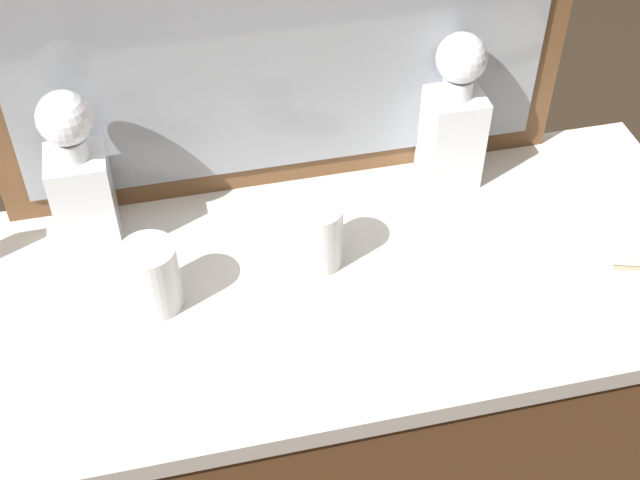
{
  "coord_description": "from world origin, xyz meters",
  "views": [
    {
      "loc": [
        -0.2,
        -0.86,
        1.84
      ],
      "look_at": [
        0.0,
        0.0,
        1.0
      ],
      "focal_mm": 48.9,
      "sensor_mm": 36.0,
      "label": 1
    }
  ],
  "objects_px": {
    "crystal_decanter_far_right": "(453,123)",
    "crystal_tumbler_far_left": "(318,237)",
    "crystal_decanter_front": "(81,187)",
    "crystal_tumbler_far_right": "(152,279)"
  },
  "relations": [
    {
      "from": "crystal_decanter_front",
      "to": "crystal_tumbler_far_right",
      "type": "bearing_deg",
      "value": -61.39
    },
    {
      "from": "crystal_decanter_front",
      "to": "crystal_tumbler_far_left",
      "type": "distance_m",
      "value": 0.35
    },
    {
      "from": "crystal_tumbler_far_left",
      "to": "crystal_decanter_front",
      "type": "bearing_deg",
      "value": 160.0
    },
    {
      "from": "crystal_decanter_front",
      "to": "crystal_tumbler_far_right",
      "type": "relative_size",
      "value": 2.5
    },
    {
      "from": "crystal_decanter_front",
      "to": "crystal_tumbler_far_left",
      "type": "xyz_separation_m",
      "value": [
        0.32,
        -0.12,
        -0.06
      ]
    },
    {
      "from": "crystal_decanter_far_right",
      "to": "crystal_tumbler_far_left",
      "type": "xyz_separation_m",
      "value": [
        -0.25,
        -0.15,
        -0.06
      ]
    },
    {
      "from": "crystal_decanter_far_right",
      "to": "crystal_tumbler_far_right",
      "type": "bearing_deg",
      "value": -160.16
    },
    {
      "from": "crystal_decanter_far_right",
      "to": "crystal_tumbler_far_right",
      "type": "relative_size",
      "value": 2.46
    },
    {
      "from": "crystal_decanter_far_right",
      "to": "crystal_decanter_front",
      "type": "xyz_separation_m",
      "value": [
        -0.58,
        -0.03,
        0.0
      ]
    },
    {
      "from": "crystal_tumbler_far_right",
      "to": "crystal_decanter_front",
      "type": "bearing_deg",
      "value": 118.61
    }
  ]
}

